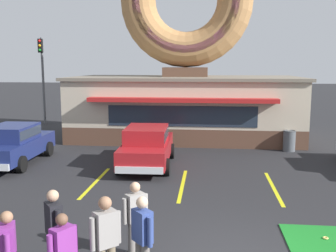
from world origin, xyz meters
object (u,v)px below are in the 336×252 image
pedestrian_crossing_woman (9,252)px  car_red (147,145)px  pedestrian_beanie_man (135,216)px  traffic_light_pole (42,69)px  trash_bin (289,141)px  pedestrian_clipboard_woman (106,240)px  pedestrian_leather_jacket_man (54,229)px  car_navy (14,143)px  pedestrian_hooded_kid (142,236)px

pedestrian_crossing_woman → car_red: bearing=84.4°
pedestrian_beanie_man → car_red: bearing=97.1°
pedestrian_beanie_man → traffic_light_pole: traffic_light_pole is taller
pedestrian_crossing_woman → trash_bin: bearing=60.7°
pedestrian_clipboard_woman → pedestrian_beanie_man: size_ratio=1.09×
pedestrian_leather_jacket_man → pedestrian_clipboard_woman: size_ratio=0.96×
car_navy → traffic_light_pole: 11.45m
traffic_light_pole → pedestrian_leather_jacket_man: bearing=-66.3°
pedestrian_hooded_kid → pedestrian_beanie_man: (-0.31, 0.98, -0.03)m
pedestrian_leather_jacket_man → pedestrian_clipboard_woman: pedestrian_clipboard_woman is taller
pedestrian_beanie_man → trash_bin: 12.07m
pedestrian_crossing_woman → trash_bin: pedestrian_crossing_woman is taller
pedestrian_crossing_woman → traffic_light_pole: 21.32m
car_red → pedestrian_leather_jacket_man: (-0.45, -8.32, 0.07)m
pedestrian_leather_jacket_man → pedestrian_crossing_woman: 0.97m
pedestrian_beanie_man → traffic_light_pole: size_ratio=0.28×
pedestrian_hooded_kid → pedestrian_leather_jacket_man: bearing=176.9°
car_navy → pedestrian_beanie_man: (6.38, -7.29, 0.03)m
car_red → pedestrian_hooded_kid: size_ratio=2.77×
car_navy → pedestrian_hooded_kid: 10.64m
car_red → trash_bin: car_red is taller
car_red → pedestrian_clipboard_woman: 8.79m
car_red → pedestrian_clipboard_woman: (0.66, -8.77, 0.12)m
car_navy → car_red: bearing=1.5°
car_navy → trash_bin: bearing=17.1°
car_navy → traffic_light_pole: size_ratio=0.79×
pedestrian_crossing_woman → car_navy: bearing=116.7°
pedestrian_hooded_kid → trash_bin: size_ratio=1.71×
pedestrian_crossing_woman → traffic_light_pole: traffic_light_pole is taller
trash_bin → traffic_light_pole: (-14.89, 7.03, 3.21)m
pedestrian_clipboard_woman → trash_bin: size_ratio=1.81×
pedestrian_hooded_kid → traffic_light_pole: 21.52m
pedestrian_beanie_man → pedestrian_hooded_kid: bearing=-72.3°
pedestrian_leather_jacket_man → pedestrian_crossing_woman: size_ratio=1.07×
car_navy → pedestrian_leather_jacket_man: size_ratio=2.70×
pedestrian_beanie_man → pedestrian_clipboard_woman: bearing=-101.4°
pedestrian_beanie_man → pedestrian_crossing_woman: pedestrian_beanie_man is taller
pedestrian_beanie_man → car_navy: bearing=131.2°
car_red → pedestrian_crossing_woman: size_ratio=2.88×
pedestrian_beanie_man → pedestrian_crossing_woman: size_ratio=1.02×
pedestrian_leather_jacket_man → pedestrian_clipboard_woman: (1.11, -0.44, 0.04)m
car_navy → pedestrian_leather_jacket_man: pedestrian_leather_jacket_man is taller
car_red → pedestrian_leather_jacket_man: size_ratio=2.71×
pedestrian_beanie_man → trash_bin: pedestrian_beanie_man is taller
car_navy → pedestrian_crossing_woman: size_ratio=2.88×
car_navy → traffic_light_pole: traffic_light_pole is taller
pedestrian_beanie_man → traffic_light_pole: bearing=118.3°
pedestrian_clipboard_woman → pedestrian_beanie_man: 1.36m
car_navy → pedestrian_leather_jacket_man: bearing=-58.6°
pedestrian_hooded_kid → pedestrian_beanie_man: size_ratio=1.02×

